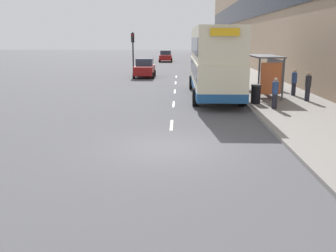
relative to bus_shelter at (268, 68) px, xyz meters
The scene contains 19 objects.
ground_plane 12.67m from the bus_shelter, 117.43° to the right, with size 220.00×220.00×0.00m, color #515156.
pavement 27.45m from the bus_shelter, 88.48° to the left, with size 5.00×93.00×0.14m.
terrace_facade 28.54m from the bus_shelter, 80.22° to the left, with size 3.10×93.00×16.83m.
lane_mark_0 9.80m from the bus_shelter, 126.89° to the right, with size 0.12×2.00×0.01m.
lane_mark_1 6.54m from the bus_shelter, 156.99° to the right, with size 0.12×2.00×0.01m.
lane_mark_2 6.68m from the bus_shelter, 154.23° to the left, with size 0.12×2.00×0.01m.
lane_mark_3 10.06m from the bus_shelter, 125.73° to the left, with size 0.12×2.00×0.01m.
lane_mark_4 14.59m from the bus_shelter, 113.52° to the left, with size 0.12×2.00×0.01m.
bus_shelter is the anchor object (origin of this frame).
double_decker_bus_near 3.35m from the bus_shelter, behind, with size 2.85×10.90×4.30m.
car_0 15.45m from the bus_shelter, 124.81° to the left, with size 1.96×4.15×1.78m.
car_1 38.01m from the bus_shelter, 101.68° to the left, with size 2.08×4.19×1.77m.
pedestrian_at_shelter 3.50m from the bus_shelter, 65.64° to the left, with size 0.36×0.36×1.81m.
pedestrian_1 3.76m from the bus_shelter, 102.48° to the left, with size 0.36×0.36×1.83m.
pedestrian_2 1.99m from the bus_shelter, ahead, with size 0.33×0.33×1.65m.
pedestrian_3 2.80m from the bus_shelter, 44.12° to the right, with size 0.33×0.33×1.67m.
pedestrian_4 4.51m from the bus_shelter, 97.59° to the right, with size 0.31×0.31×1.58m.
litter_bin 3.26m from the bus_shelter, 113.78° to the right, with size 0.55×0.55×1.05m.
traffic_light_far_kerb 18.09m from the bus_shelter, 124.28° to the left, with size 0.30×0.32×4.25m.
Camera 1 is at (0.33, -12.29, 3.66)m, focal length 40.00 mm.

